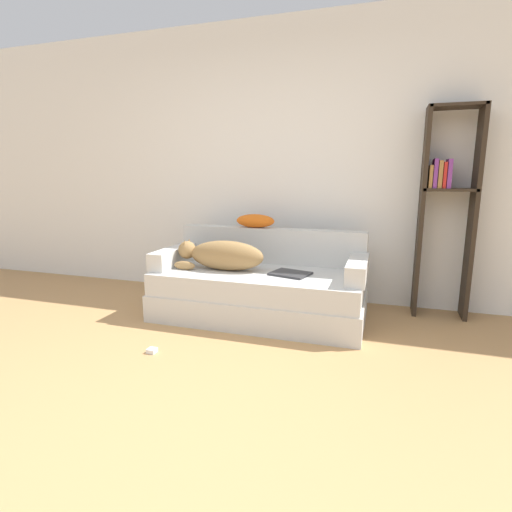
% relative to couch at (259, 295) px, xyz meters
% --- Properties ---
extents(ground_plane, '(20.00, 20.00, 0.00)m').
position_rel_couch_xyz_m(ground_plane, '(0.03, -1.78, -0.21)').
color(ground_plane, tan).
extents(wall_back, '(8.14, 0.06, 2.70)m').
position_rel_couch_xyz_m(wall_back, '(0.03, 0.74, 1.14)').
color(wall_back, white).
rests_on(wall_back, ground_plane).
extents(couch, '(1.81, 0.87, 0.42)m').
position_rel_couch_xyz_m(couch, '(0.00, 0.00, 0.00)').
color(couch, silver).
rests_on(couch, ground_plane).
extents(couch_backrest, '(1.77, 0.15, 0.33)m').
position_rel_couch_xyz_m(couch_backrest, '(-0.00, 0.36, 0.38)').
color(couch_backrest, silver).
rests_on(couch_backrest, couch).
extents(couch_arm_left, '(0.15, 0.68, 0.16)m').
position_rel_couch_xyz_m(couch_arm_left, '(-0.83, -0.01, 0.29)').
color(couch_arm_left, silver).
rests_on(couch_arm_left, couch).
extents(couch_arm_right, '(0.15, 0.68, 0.16)m').
position_rel_couch_xyz_m(couch_arm_right, '(0.83, -0.01, 0.29)').
color(couch_arm_right, silver).
rests_on(couch_arm_right, couch).
extents(dog, '(0.79, 0.25, 0.26)m').
position_rel_couch_xyz_m(dog, '(-0.33, -0.06, 0.35)').
color(dog, olive).
rests_on(dog, couch).
extents(laptop, '(0.36, 0.31, 0.02)m').
position_rel_couch_xyz_m(laptop, '(0.29, -0.05, 0.22)').
color(laptop, '#2D2D30').
rests_on(laptop, couch).
extents(throw_pillow, '(0.37, 0.15, 0.13)m').
position_rel_couch_xyz_m(throw_pillow, '(-0.16, 0.37, 0.60)').
color(throw_pillow, orange).
rests_on(throw_pillow, couch_backrest).
extents(bookshelf, '(0.45, 0.26, 1.80)m').
position_rel_couch_xyz_m(bookshelf, '(1.50, 0.56, 0.81)').
color(bookshelf, '#2D2319').
rests_on(bookshelf, ground_plane).
extents(power_adapter, '(0.06, 0.06, 0.03)m').
position_rel_couch_xyz_m(power_adapter, '(-0.51, -0.93, -0.19)').
color(power_adapter, white).
rests_on(power_adapter, ground_plane).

